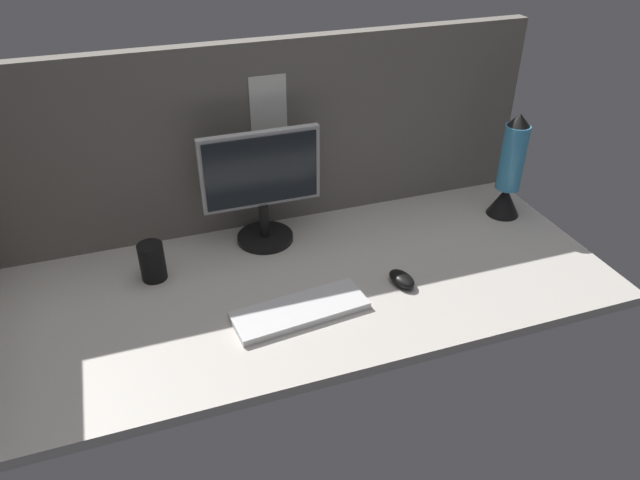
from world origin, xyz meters
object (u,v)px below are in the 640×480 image
monitor (262,184)px  lava_lamp (509,174)px  keyboard (300,310)px  mouse (402,279)px  mug_black_travel (152,262)px

monitor → lava_lamp: 83.25cm
keyboard → mouse: size_ratio=3.85×
mug_black_travel → mouse: bearing=-21.5°
monitor → mug_black_travel: 40.19cm
mouse → mug_black_travel: 72.74cm
monitor → mouse: (31.41, -36.69, -18.40)cm
mug_black_travel → lava_lamp: bearing=-0.6°
monitor → keyboard: 44.14cm
keyboard → lava_lamp: bearing=13.0°
keyboard → mouse: bearing=-0.3°
keyboard → mouse: (32.00, 3.10, 0.70)cm
lava_lamp → mug_black_travel: bearing=179.4°
monitor → mug_black_travel: monitor is taller
keyboard → lava_lamp: (82.93, 28.45, 14.33)cm
monitor → mouse: 51.68cm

